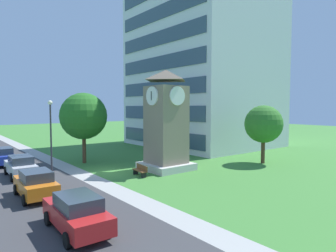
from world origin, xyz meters
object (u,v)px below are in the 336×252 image
Objects in this scene: tree_streetside at (84,116)px; parked_car_red at (77,212)px; clock_tower at (166,126)px; park_bench at (140,170)px; tree_by_building at (263,124)px; parked_car_blue at (2,156)px; street_lamp at (51,128)px; parked_car_silver at (21,166)px; parked_car_orange at (36,184)px.

tree_streetside reaches higher than parked_car_red.
clock_tower reaches higher than park_bench.
park_bench is 10.74m from parked_car_red.
tree_by_building is at bearing 50.98° from tree_streetside.
clock_tower is at bearing 44.77° from parked_car_blue.
parked_car_silver is at bearing -95.00° from street_lamp.
park_bench is 9.55m from parked_car_silver.
tree_streetside is (-2.58, 3.94, 0.88)m from street_lamp.
clock_tower is 2.05× the size of parked_car_orange.
parked_car_blue is 12.63m from parked_car_orange.
parked_car_red is at bearing -0.33° from parked_car_blue.
parked_car_orange is at bearing -82.73° from clock_tower.
parked_car_red is at bearing -55.16° from clock_tower.
parked_car_silver is 12.90m from parked_car_red.
parked_car_orange reaches higher than park_bench.
park_bench is at bearing 52.72° from parked_car_silver.
tree_streetside is (-7.47, -4.48, 0.77)m from clock_tower.
parked_car_blue is (-11.19, -11.10, -3.02)m from clock_tower.
parked_car_silver is at bearing 3.07° from parked_car_blue.
park_bench is 0.26× the size of tree_streetside.
clock_tower is 12.29m from parked_car_silver.
clock_tower is 4.72m from park_bench.
parked_car_red is at bearing 0.86° from parked_car_orange.
parked_car_orange is (0.76, -8.12, 0.40)m from park_bench.
parked_car_blue and parked_car_orange have the same top height.
parked_car_silver is at bearing -113.65° from tree_by_building.
parked_car_blue is (-14.87, -20.37, -3.01)m from tree_by_building.
tree_streetside reaches higher than parked_car_silver.
clock_tower reaches higher than tree_streetside.
parked_car_blue is at bearing -126.13° from tree_by_building.
parked_car_blue is (-3.72, -6.62, -3.79)m from tree_streetside.
tree_by_building is 21.11m from parked_car_red.
tree_by_building is 0.82× the size of tree_streetside.
street_lamp is 13.31m from parked_car_red.
street_lamp is 1.41× the size of parked_car_blue.
tree_by_building is at bearing 76.46° from park_bench.
parked_car_red is at bearing -1.93° from parked_car_silver.
parked_car_orange is at bearing -0.93° from parked_car_blue.
park_bench is 0.30× the size of street_lamp.
parked_car_blue is 18.99m from parked_car_red.
parked_car_silver is (-0.21, -2.35, -2.90)m from street_lamp.
parked_car_red reaches higher than park_bench.
parked_car_blue is 0.92× the size of parked_car_silver.
tree_by_building is 17.73m from tree_streetside.
parked_car_silver is (-5.09, -10.77, -3.02)m from clock_tower.
park_bench is 14.28m from parked_car_blue.
street_lamp is (-5.57, -5.24, 3.30)m from park_bench.
parked_car_orange is 6.36m from parked_car_red.
parked_car_silver is 1.01× the size of parked_car_red.
clock_tower is at bearing 124.84° from parked_car_red.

